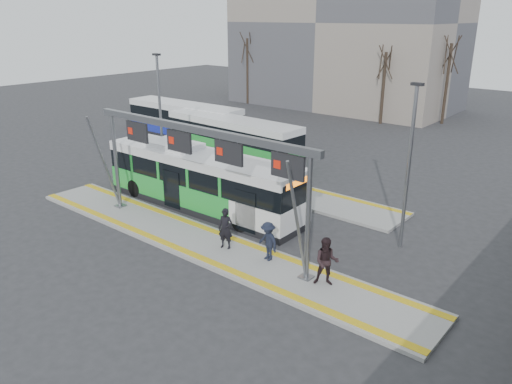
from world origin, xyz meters
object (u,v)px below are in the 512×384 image
at_px(hero_bus, 202,181).
at_px(passenger_b, 327,262).
at_px(gantry, 197,150).
at_px(passenger_c, 268,241).
at_px(passenger_a, 226,229).

distance_m(hero_bus, passenger_b, 10.06).
xyz_separation_m(gantry, hero_bus, (-2.93, 3.02, -2.78)).
relative_size(passenger_b, passenger_c, 1.13).
bearing_deg(passenger_b, gantry, 149.65).
xyz_separation_m(passenger_a, passenger_b, (5.07, 0.12, 0.04)).
height_order(passenger_a, passenger_c, passenger_a).
distance_m(passenger_a, passenger_c, 2.14).
distance_m(gantry, hero_bus, 5.04).
distance_m(passenger_b, passenger_c, 2.96).
distance_m(passenger_a, passenger_b, 5.07).
xyz_separation_m(passenger_b, passenger_c, (-2.95, 0.18, -0.11)).
bearing_deg(hero_bus, passenger_b, -18.21).
bearing_deg(passenger_c, hero_bus, 171.59).
bearing_deg(passenger_a, passenger_b, -17.75).
xyz_separation_m(passenger_a, passenger_c, (2.12, 0.31, -0.07)).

